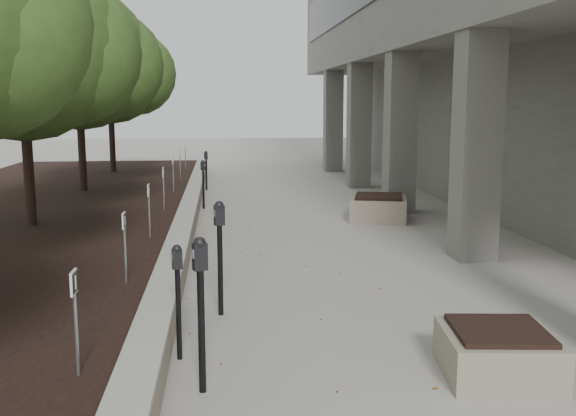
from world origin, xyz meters
TOP-DOWN VIEW (x-y plane):
  - retaining_wall at (-1.82, 9.00)m, footprint 0.39×26.00m
  - planting_bed at (-5.50, 9.00)m, footprint 7.00×26.00m
  - crabapple_tree_3 at (-4.80, 8.00)m, footprint 4.60×4.00m
  - crabapple_tree_4 at (-4.80, 13.00)m, footprint 4.60×4.00m
  - crabapple_tree_5 at (-4.80, 18.00)m, footprint 4.60×4.00m
  - parking_sign_2 at (-2.35, 0.50)m, footprint 0.04×0.22m
  - parking_sign_3 at (-2.35, 3.50)m, footprint 0.04×0.22m
  - parking_sign_4 at (-2.35, 6.50)m, footprint 0.04×0.22m
  - parking_sign_5 at (-2.35, 9.50)m, footprint 0.04×0.22m
  - parking_sign_6 at (-2.35, 12.50)m, footprint 0.04×0.22m
  - parking_sign_7 at (-2.35, 15.50)m, footprint 0.04×0.22m
  - parking_sign_8 at (-2.35, 18.50)m, footprint 0.04×0.22m
  - parking_meter_1 at (-1.28, 0.92)m, footprint 0.18×0.15m
  - parking_meter_2 at (-1.55, 1.78)m, footprint 0.14×0.11m
  - parking_meter_3 at (-1.10, 3.25)m, footprint 0.17×0.14m
  - parking_meter_4 at (-1.55, 12.04)m, footprint 0.15×0.13m
  - parking_meter_5 at (-1.55, 15.68)m, footprint 0.14×0.12m
  - planter_front at (1.74, 1.00)m, footprint 1.22×1.22m
  - planter_back at (2.63, 9.93)m, footprint 1.57×1.57m
  - berry_scatter at (-0.10, 5.00)m, footprint 3.30×14.10m

SIDE VIEW (x-z plane):
  - berry_scatter at x=-0.10m, z-range 0.00..0.02m
  - planting_bed at x=-5.50m, z-range 0.00..0.40m
  - retaining_wall at x=-1.82m, z-range 0.00..0.50m
  - planter_front at x=1.74m, z-range 0.00..0.51m
  - planter_back at x=2.63m, z-range 0.00..0.60m
  - parking_meter_5 at x=-1.55m, z-range 0.00..1.25m
  - parking_meter_4 at x=-1.55m, z-range 0.00..1.29m
  - parking_meter_2 at x=-1.55m, z-range 0.00..1.29m
  - parking_meter_3 at x=-1.10m, z-range 0.00..1.53m
  - parking_meter_1 at x=-1.28m, z-range 0.00..1.55m
  - parking_sign_2 at x=-2.35m, z-range 0.40..1.36m
  - parking_sign_3 at x=-2.35m, z-range 0.40..1.36m
  - parking_sign_4 at x=-2.35m, z-range 0.40..1.36m
  - parking_sign_5 at x=-2.35m, z-range 0.40..1.36m
  - parking_sign_6 at x=-2.35m, z-range 0.40..1.36m
  - parking_sign_7 at x=-2.35m, z-range 0.40..1.36m
  - parking_sign_8 at x=-2.35m, z-range 0.40..1.36m
  - crabapple_tree_3 at x=-4.80m, z-range 0.40..5.84m
  - crabapple_tree_4 at x=-4.80m, z-range 0.40..5.84m
  - crabapple_tree_5 at x=-4.80m, z-range 0.40..5.84m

